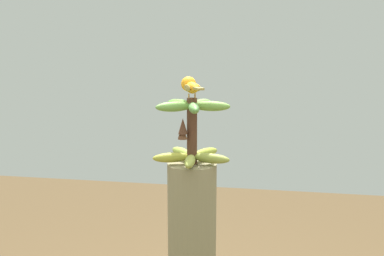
% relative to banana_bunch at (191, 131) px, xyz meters
% --- Properties ---
extents(banana_bunch, '(0.30, 0.30, 0.26)m').
position_rel_banana_bunch_xyz_m(banana_bunch, '(0.00, 0.00, 0.00)').
color(banana_bunch, '#4C2D1E').
rests_on(banana_bunch, banana_tree).
extents(perched_bird, '(0.11, 0.19, 0.08)m').
position_rel_banana_bunch_xyz_m(perched_bird, '(0.01, -0.02, 0.17)').
color(perched_bird, '#C68933').
rests_on(perched_bird, banana_bunch).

